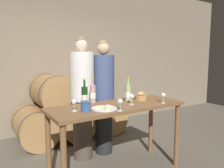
{
  "coord_description": "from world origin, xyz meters",
  "views": [
    {
      "loc": [
        -1.5,
        -2.24,
        1.52
      ],
      "look_at": [
        0.0,
        0.13,
        1.17
      ],
      "focal_mm": 35.0,
      "sensor_mm": 36.0,
      "label": 1
    }
  ],
  "objects": [
    {
      "name": "wine_bottle_red",
      "position": [
        -0.36,
        0.2,
        1.04
      ],
      "size": [
        0.08,
        0.08,
        0.34
      ],
      "color": "#193819",
      "rests_on": "tasting_table"
    },
    {
      "name": "wine_bottle_rose",
      "position": [
        -0.2,
        0.28,
        1.04
      ],
      "size": [
        0.08,
        0.08,
        0.34
      ],
      "color": "#BC8E93",
      "rests_on": "tasting_table"
    },
    {
      "name": "wine_bottle_white",
      "position": [
        0.24,
        0.1,
        1.03
      ],
      "size": [
        0.08,
        0.08,
        0.33
      ],
      "color": "#ADBC7F",
      "rests_on": "tasting_table"
    },
    {
      "name": "wine_glass_far_left",
      "position": [
        -0.59,
        -0.01,
        1.02
      ],
      "size": [
        0.06,
        0.06,
        0.14
      ],
      "color": "white",
      "rests_on": "tasting_table"
    },
    {
      "name": "stone_wall_back",
      "position": [
        0.0,
        2.19,
        1.6
      ],
      "size": [
        10.0,
        0.12,
        3.2
      ],
      "color": "gray",
      "rests_on": "ground_plane"
    },
    {
      "name": "person_right",
      "position": [
        0.18,
        0.66,
        0.91
      ],
      "size": [
        0.33,
        0.33,
        1.77
      ],
      "color": "#232326",
      "rests_on": "ground_plane"
    },
    {
      "name": "wine_glass_right",
      "position": [
        0.56,
        -0.24,
        1.02
      ],
      "size": [
        0.06,
        0.06,
        0.14
      ],
      "color": "white",
      "rests_on": "tasting_table"
    },
    {
      "name": "wine_glass_left",
      "position": [
        -0.15,
        -0.27,
        1.02
      ],
      "size": [
        0.06,
        0.06,
        0.14
      ],
      "color": "white",
      "rests_on": "tasting_table"
    },
    {
      "name": "cheese_plate",
      "position": [
        -0.25,
        -0.11,
        0.93
      ],
      "size": [
        0.3,
        0.3,
        0.04
      ],
      "color": "white",
      "rests_on": "tasting_table"
    },
    {
      "name": "bread_basket",
      "position": [
        0.45,
        0.08,
        0.96
      ],
      "size": [
        0.17,
        0.17,
        0.12
      ],
      "color": "#A87F4C",
      "rests_on": "tasting_table"
    },
    {
      "name": "blue_crock",
      "position": [
        -0.48,
        -0.08,
        0.98
      ],
      "size": [
        0.12,
        0.12,
        0.11
      ],
      "color": "#335693",
      "rests_on": "tasting_table"
    },
    {
      "name": "barrel_stack",
      "position": [
        -0.0,
        1.59,
        0.54
      ],
      "size": [
        2.0,
        0.95,
        1.21
      ],
      "color": "#A87A47",
      "rests_on": "ground_plane"
    },
    {
      "name": "tasting_table",
      "position": [
        0.0,
        0.0,
        0.79
      ],
      "size": [
        1.74,
        0.65,
        0.92
      ],
      "color": "brown",
      "rests_on": "ground_plane"
    },
    {
      "name": "person_left",
      "position": [
        -0.19,
        0.66,
        0.92
      ],
      "size": [
        0.35,
        0.35,
        1.8
      ],
      "color": "#4C4238",
      "rests_on": "ground_plane"
    },
    {
      "name": "wine_glass_center",
      "position": [
        0.16,
        -0.09,
        1.02
      ],
      "size": [
        0.06,
        0.06,
        0.14
      ],
      "color": "white",
      "rests_on": "tasting_table"
    }
  ]
}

